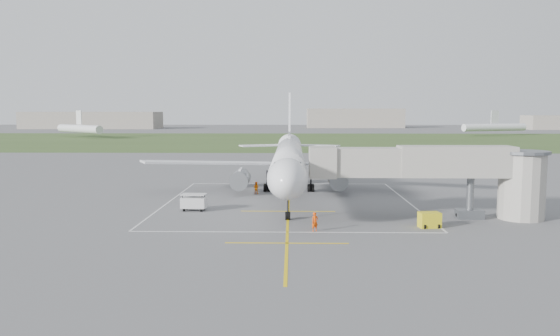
{
  "coord_description": "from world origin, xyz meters",
  "views": [
    {
      "loc": [
        0.38,
        -67.1,
        10.63
      ],
      "look_at": [
        -0.99,
        -4.0,
        4.0
      ],
      "focal_mm": 35.0,
      "sensor_mm": 36.0,
      "label": 1
    }
  ],
  "objects_px": {
    "jet_bridge": "(448,171)",
    "gpu_unit": "(430,220)",
    "baggage_cart": "(194,202)",
    "ramp_worker_nose": "(315,222)",
    "airliner": "(289,161)",
    "ramp_worker_wing": "(256,188)"
  },
  "relations": [
    {
      "from": "gpu_unit",
      "to": "ramp_worker_wing",
      "type": "height_order",
      "value": "ramp_worker_wing"
    },
    {
      "from": "airliner",
      "to": "ramp_worker_nose",
      "type": "bearing_deg",
      "value": -83.16
    },
    {
      "from": "gpu_unit",
      "to": "baggage_cart",
      "type": "height_order",
      "value": "baggage_cart"
    },
    {
      "from": "airliner",
      "to": "baggage_cart",
      "type": "height_order",
      "value": "airliner"
    },
    {
      "from": "baggage_cart",
      "to": "ramp_worker_nose",
      "type": "relative_size",
      "value": 1.57
    },
    {
      "from": "baggage_cart",
      "to": "ramp_worker_nose",
      "type": "height_order",
      "value": "baggage_cart"
    },
    {
      "from": "ramp_worker_nose",
      "to": "jet_bridge",
      "type": "bearing_deg",
      "value": -1.55
    },
    {
      "from": "gpu_unit",
      "to": "baggage_cart",
      "type": "xyz_separation_m",
      "value": [
        -23.08,
        8.0,
        0.23
      ]
    },
    {
      "from": "jet_bridge",
      "to": "ramp_worker_nose",
      "type": "relative_size",
      "value": 13.69
    },
    {
      "from": "jet_bridge",
      "to": "gpu_unit",
      "type": "bearing_deg",
      "value": -122.6
    },
    {
      "from": "ramp_worker_nose",
      "to": "baggage_cart",
      "type": "bearing_deg",
      "value": 115.82
    },
    {
      "from": "baggage_cart",
      "to": "ramp_worker_nose",
      "type": "distance_m",
      "value": 15.91
    },
    {
      "from": "gpu_unit",
      "to": "ramp_worker_nose",
      "type": "distance_m",
      "value": 10.7
    },
    {
      "from": "airliner",
      "to": "baggage_cart",
      "type": "bearing_deg",
      "value": -133.81
    },
    {
      "from": "airliner",
      "to": "gpu_unit",
      "type": "height_order",
      "value": "airliner"
    },
    {
      "from": "jet_bridge",
      "to": "ramp_worker_wing",
      "type": "distance_m",
      "value": 25.6
    },
    {
      "from": "airliner",
      "to": "jet_bridge",
      "type": "distance_m",
      "value": 21.22
    },
    {
      "from": "airliner",
      "to": "ramp_worker_nose",
      "type": "xyz_separation_m",
      "value": [
        2.44,
        -20.33,
        -3.54
      ]
    },
    {
      "from": "ramp_worker_nose",
      "to": "ramp_worker_wing",
      "type": "height_order",
      "value": "ramp_worker_nose"
    },
    {
      "from": "airliner",
      "to": "jet_bridge",
      "type": "bearing_deg",
      "value": -42.19
    },
    {
      "from": "airliner",
      "to": "baggage_cart",
      "type": "relative_size",
      "value": 17.43
    },
    {
      "from": "ramp_worker_nose",
      "to": "ramp_worker_wing",
      "type": "bearing_deg",
      "value": 80.9
    }
  ]
}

